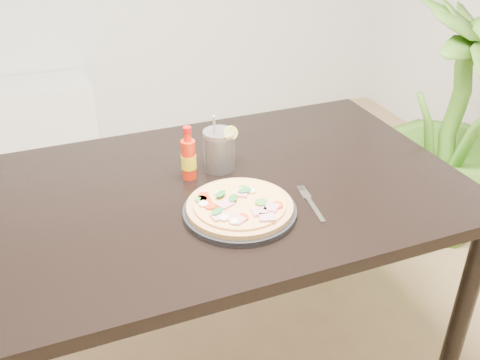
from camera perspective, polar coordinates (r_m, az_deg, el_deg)
name	(u,v)px	position (r m, az deg, el deg)	size (l,w,h in m)	color
dining_table	(225,208)	(1.62, -1.57, -2.98)	(1.40, 0.90, 0.75)	black
plate	(240,211)	(1.44, -0.03, -3.35)	(0.31, 0.31, 0.02)	black
pizza	(239,206)	(1.43, -0.08, -2.76)	(0.29, 0.29, 0.03)	tan
hot_sauce_bottle	(189,158)	(1.59, -5.49, 2.32)	(0.05, 0.05, 0.17)	red
cola_cup	(219,151)	(1.64, -2.24, 3.13)	(0.10, 0.10, 0.19)	black
fork	(310,202)	(1.50, 7.51, -2.35)	(0.04, 0.19, 0.00)	silver
houseplant	(454,124)	(2.64, 21.86, 5.56)	(0.61, 0.61, 1.10)	#487F22
plant_pot	(436,205)	(2.83, 20.20, -2.47)	(0.28, 0.28, 0.22)	brown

